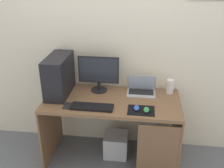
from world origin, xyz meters
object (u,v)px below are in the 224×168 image
object	(u,v)px
mouse_left	(137,108)
speaker	(170,86)
keyboard	(92,107)
pc_tower	(59,76)
laptop	(141,89)
monitor	(99,73)
mouse_right	(146,110)
subwoofer	(116,144)
cell_phone	(67,106)

from	to	relation	value
mouse_left	speaker	bearing A→B (deg)	50.09
keyboard	pc_tower	bearing A→B (deg)	146.17
laptop	speaker	world-z (taller)	laptop
pc_tower	monitor	size ratio (longest dim) A/B	1.09
mouse_right	mouse_left	bearing A→B (deg)	165.26
speaker	subwoofer	bearing A→B (deg)	-163.81
pc_tower	laptop	world-z (taller)	pc_tower
keyboard	mouse_right	world-z (taller)	mouse_right
laptop	pc_tower	bearing A→B (deg)	-171.72
keyboard	subwoofer	xyz separation A→B (m)	(0.21, 0.27, -0.64)
keyboard	subwoofer	distance (m)	0.73
laptop	cell_phone	world-z (taller)	laptop
laptop	subwoofer	bearing A→B (deg)	-153.15
laptop	keyboard	size ratio (longest dim) A/B	0.74
subwoofer	cell_phone	bearing A→B (deg)	-150.35
cell_phone	subwoofer	xyz separation A→B (m)	(0.47, 0.26, -0.64)
pc_tower	laptop	distance (m)	0.90
laptop	cell_phone	size ratio (longest dim) A/B	2.38
cell_phone	keyboard	bearing A→B (deg)	-0.83
pc_tower	laptop	xyz separation A→B (m)	(0.88, 0.13, -0.17)
pc_tower	mouse_right	xyz separation A→B (m)	(0.94, -0.28, -0.19)
cell_phone	laptop	bearing A→B (deg)	28.67
mouse_right	subwoofer	xyz separation A→B (m)	(-0.32, 0.27, -0.65)
keyboard	cell_phone	world-z (taller)	keyboard
laptop	speaker	size ratio (longest dim) A/B	1.99
laptop	subwoofer	xyz separation A→B (m)	(-0.26, -0.13, -0.67)
laptop	mouse_right	world-z (taller)	laptop
laptop	mouse_right	size ratio (longest dim) A/B	3.22
mouse_left	keyboard	bearing A→B (deg)	-177.38
monitor	mouse_right	bearing A→B (deg)	-36.47
speaker	cell_phone	xyz separation A→B (m)	(-1.04, -0.43, -0.07)
keyboard	laptop	bearing A→B (deg)	40.23
laptop	keyboard	bearing A→B (deg)	-139.77
pc_tower	mouse_right	size ratio (longest dim) A/B	5.05
speaker	mouse_left	size ratio (longest dim) A/B	1.62
pc_tower	speaker	bearing A→B (deg)	7.76
mouse_left	mouse_right	world-z (taller)	same
cell_phone	subwoofer	distance (m)	0.83
cell_phone	speaker	bearing A→B (deg)	22.58
monitor	mouse_right	size ratio (longest dim) A/B	4.63
speaker	mouse_right	distance (m)	0.51
laptop	keyboard	world-z (taller)	laptop
speaker	keyboard	world-z (taller)	speaker
monitor	subwoofer	distance (m)	0.88
mouse_left	cell_phone	world-z (taller)	mouse_left
speaker	pc_tower	bearing A→B (deg)	-172.24
monitor	keyboard	size ratio (longest dim) A/B	1.06
laptop	mouse_left	size ratio (longest dim) A/B	3.22
mouse_left	cell_phone	size ratio (longest dim) A/B	0.74
keyboard	cell_phone	bearing A→B (deg)	179.17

